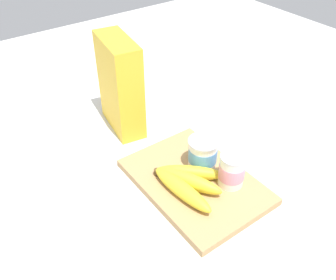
{
  "coord_description": "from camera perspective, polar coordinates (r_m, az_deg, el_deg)",
  "views": [
    {
      "loc": [
        0.49,
        -0.44,
        0.66
      ],
      "look_at": [
        -0.11,
        0.0,
        0.07
      ],
      "focal_mm": 39.19,
      "sensor_mm": 36.0,
      "label": 1
    }
  ],
  "objects": [
    {
      "name": "yogurt_cup_back",
      "position": [
        0.89,
        9.9,
        -4.64
      ],
      "size": [
        0.06,
        0.06,
        0.09
      ],
      "color": "white",
      "rests_on": "cutting_board"
    },
    {
      "name": "ground_plane",
      "position": [
        0.94,
        4.16,
        -6.88
      ],
      "size": [
        2.4,
        2.4,
        0.0
      ],
      "primitive_type": "plane",
      "color": "silver"
    },
    {
      "name": "cereal_box",
      "position": [
        1.06,
        -7.44,
        8.42
      ],
      "size": [
        0.19,
        0.11,
        0.28
      ],
      "primitive_type": "cube",
      "rotation": [
        0.0,
        0.0,
        2.98
      ],
      "color": "yellow",
      "rests_on": "ground_plane"
    },
    {
      "name": "cutting_board",
      "position": [
        0.93,
        4.18,
        -6.45
      ],
      "size": [
        0.35,
        0.25,
        0.02
      ],
      "primitive_type": "cube",
      "color": "tan",
      "rests_on": "ground_plane"
    },
    {
      "name": "yogurt_cup_front",
      "position": [
        0.93,
        5.43,
        -2.08
      ],
      "size": [
        0.08,
        0.08,
        0.08
      ],
      "color": "white",
      "rests_on": "cutting_board"
    },
    {
      "name": "banana_bunch",
      "position": [
        0.89,
        2.89,
        -6.43
      ],
      "size": [
        0.2,
        0.16,
        0.04
      ],
      "color": "yellow",
      "rests_on": "cutting_board"
    }
  ]
}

